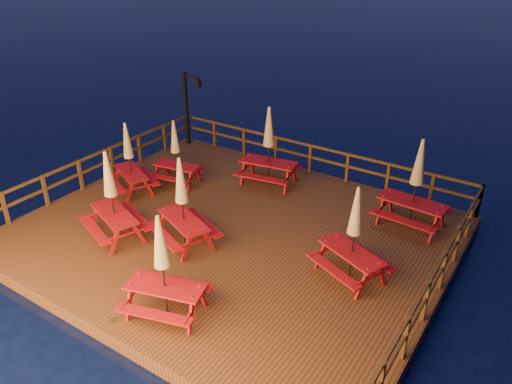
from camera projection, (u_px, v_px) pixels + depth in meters
ground at (233, 242)px, 14.99m from camera, size 500.00×500.00×0.00m
deck at (233, 236)px, 14.89m from camera, size 12.00×10.00×0.40m
deck_piles at (233, 250)px, 15.13m from camera, size 11.44×9.44×1.40m
railing at (265, 185)px, 15.75m from camera, size 11.80×9.75×1.10m
lamp_post at (189, 102)px, 19.95m from camera, size 0.85×0.18×3.00m
picnic_table_0 at (354, 232)px, 12.22m from camera, size 2.24×2.07×2.59m
picnic_table_1 at (111, 194)px, 13.86m from camera, size 2.31×2.11×2.69m
picnic_table_2 at (162, 265)px, 11.00m from camera, size 2.18×1.96×2.62m
picnic_table_3 at (176, 151)px, 17.04m from camera, size 1.81×1.57×2.32m
picnic_table_4 at (182, 201)px, 13.57m from camera, size 2.29×2.11×2.65m
picnic_table_5 at (269, 145)px, 16.90m from camera, size 2.19×1.91×2.80m
picnic_table_6 at (129, 157)px, 16.46m from camera, size 2.16×2.02×2.46m
picnic_table_7 at (416, 183)px, 14.37m from camera, size 2.06×1.74×2.80m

